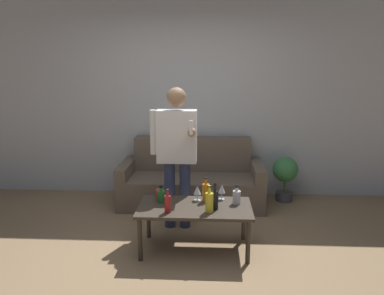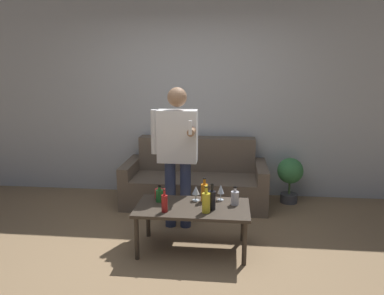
% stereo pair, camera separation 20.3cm
% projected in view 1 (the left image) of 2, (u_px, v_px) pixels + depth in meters
% --- Properties ---
extents(ground_plane, '(16.00, 16.00, 0.00)m').
position_uv_depth(ground_plane, '(172.00, 266.00, 3.43)').
color(ground_plane, '#997A56').
extents(wall_back, '(8.00, 0.06, 2.70)m').
position_uv_depth(wall_back, '(186.00, 99.00, 5.15)').
color(wall_back, silver).
rests_on(wall_back, ground_plane).
extents(couch, '(1.85, 0.81, 0.84)m').
position_uv_depth(couch, '(192.00, 181.00, 4.97)').
color(couch, '#6B5B4C').
rests_on(couch, ground_plane).
extents(coffee_table, '(1.11, 0.59, 0.46)m').
position_uv_depth(coffee_table, '(195.00, 211.00, 3.66)').
color(coffee_table, '#3D3328').
rests_on(coffee_table, ground_plane).
extents(bottle_orange, '(0.07, 0.07, 0.25)m').
position_uv_depth(bottle_orange, '(215.00, 199.00, 3.56)').
color(bottle_orange, black).
rests_on(bottle_orange, coffee_table).
extents(bottle_green, '(0.07, 0.07, 0.25)m').
position_uv_depth(bottle_green, '(206.00, 192.00, 3.77)').
color(bottle_green, orange).
rests_on(bottle_green, coffee_table).
extents(bottle_dark, '(0.08, 0.08, 0.17)m').
position_uv_depth(bottle_dark, '(161.00, 196.00, 3.75)').
color(bottle_dark, '#23752D').
rests_on(bottle_dark, coffee_table).
extents(bottle_yellow, '(0.08, 0.08, 0.18)m').
position_uv_depth(bottle_yellow, '(237.00, 197.00, 3.70)').
color(bottle_yellow, silver).
rests_on(bottle_yellow, coffee_table).
extents(bottle_red, '(0.08, 0.08, 0.26)m').
position_uv_depth(bottle_red, '(209.00, 202.00, 3.48)').
color(bottle_red, yellow).
rests_on(bottle_red, coffee_table).
extents(bottle_clear, '(0.06, 0.06, 0.23)m').
position_uv_depth(bottle_clear, '(168.00, 203.00, 3.48)').
color(bottle_clear, '#B21E1E').
rests_on(bottle_clear, coffee_table).
extents(wine_glass_near, '(0.08, 0.08, 0.16)m').
position_uv_depth(wine_glass_near, '(197.00, 191.00, 3.78)').
color(wine_glass_near, silver).
rests_on(wine_glass_near, coffee_table).
extents(wine_glass_far, '(0.07, 0.07, 0.16)m').
position_uv_depth(wine_glass_far, '(222.00, 189.00, 3.81)').
color(wine_glass_far, silver).
rests_on(wine_glass_far, coffee_table).
extents(cup_on_table, '(0.08, 0.08, 0.10)m').
position_uv_depth(cup_on_table, '(160.00, 194.00, 3.85)').
color(cup_on_table, red).
rests_on(cup_on_table, coffee_table).
extents(person_standing_front, '(0.51, 0.42, 1.58)m').
position_uv_depth(person_standing_front, '(176.00, 148.00, 4.08)').
color(person_standing_front, navy).
rests_on(person_standing_front, ground_plane).
extents(potted_plant, '(0.34, 0.34, 0.61)m').
position_uv_depth(potted_plant, '(285.00, 173.00, 5.01)').
color(potted_plant, '#4C4C51').
rests_on(potted_plant, ground_plane).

